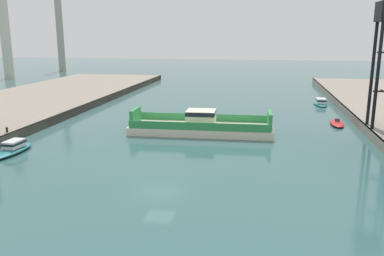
{
  "coord_description": "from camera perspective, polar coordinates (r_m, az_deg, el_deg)",
  "views": [
    {
      "loc": [
        8.85,
        -32.41,
        13.7
      ],
      "look_at": [
        0.0,
        16.71,
        2.0
      ],
      "focal_mm": 37.09,
      "sensor_mm": 36.0,
      "label": 1
    }
  ],
  "objects": [
    {
      "name": "ground_plane",
      "position": [
        36.29,
        -4.74,
        -9.04
      ],
      "size": [
        400.0,
        400.0,
        0.0
      ],
      "primitive_type": "plane",
      "color": "#335B5B"
    },
    {
      "name": "moored_boat_near_left",
      "position": [
        84.3,
        18.02,
        3.54
      ],
      "size": [
        2.56,
        7.56,
        1.34
      ],
      "color": "#237075",
      "rests_on": "ground"
    },
    {
      "name": "moored_boat_near_right",
      "position": [
        66.21,
        20.12,
        0.68
      ],
      "size": [
        2.29,
        6.15,
        1.03
      ],
      "color": "red",
      "rests_on": "ground"
    },
    {
      "name": "bollard_left_far",
      "position": [
        57.14,
        -25.08,
        -0.18
      ],
      "size": [
        0.32,
        0.32,
        0.71
      ],
      "color": "black",
      "rests_on": "quay_left"
    },
    {
      "name": "smokestack_distant_a",
      "position": [
        143.08,
        -25.4,
        13.39
      ],
      "size": [
        3.34,
        3.34,
        32.49
      ],
      "color": "beige",
      "rests_on": "ground"
    },
    {
      "name": "smokestack_distant_b",
      "position": [
        166.33,
        -18.52,
        13.65
      ],
      "size": [
        2.85,
        2.85,
        31.83
      ],
      "color": "#9E998E",
      "rests_on": "ground"
    },
    {
      "name": "moored_boat_mid_left",
      "position": [
        51.89,
        -24.41,
        -2.71
      ],
      "size": [
        2.44,
        7.31,
        1.47
      ],
      "color": "#237075",
      "rests_on": "ground"
    },
    {
      "name": "chain_ferry",
      "position": [
        56.79,
        1.3,
        0.3
      ],
      "size": [
        20.52,
        7.1,
        3.32
      ],
      "color": "beige",
      "rests_on": "ground"
    }
  ]
}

